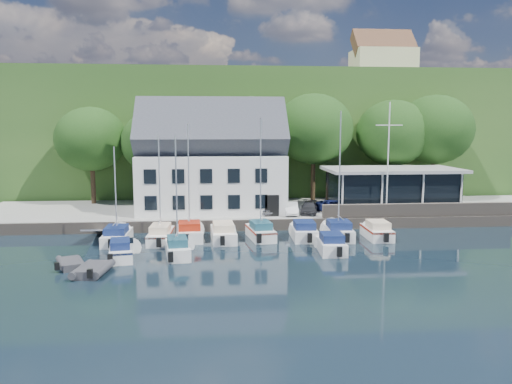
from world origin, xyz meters
TOP-DOWN VIEW (x-y plane):
  - ground at (0.00, 0.00)m, footprint 180.00×180.00m
  - quay at (0.00, 17.50)m, footprint 60.00×13.00m
  - quay_face at (0.00, 11.00)m, footprint 60.00×0.30m
  - hillside at (0.00, 62.00)m, footprint 160.00×75.00m
  - field_patch at (8.00, 70.00)m, footprint 50.00×30.00m
  - farmhouse at (22.00, 52.00)m, footprint 10.40×7.00m
  - harbor_building at (-7.00, 16.50)m, footprint 14.40×8.20m
  - club_pavilion at (11.00, 16.00)m, footprint 13.20×7.20m
  - seawall at (12.00, 11.40)m, footprint 18.00×0.50m
  - gangway at (-16.50, 9.00)m, footprint 1.20×6.00m
  - car_silver at (-1.95, 13.97)m, footprint 1.55×3.33m
  - car_white at (0.40, 13.47)m, footprint 1.47×3.61m
  - car_dgrey at (2.23, 13.85)m, footprint 2.40×3.99m
  - car_blue at (4.53, 13.99)m, footprint 2.29×3.91m
  - flagpole at (9.20, 12.13)m, footprint 2.51×0.20m
  - tree_0 at (-19.71, 21.85)m, footprint 7.53×7.53m
  - tree_1 at (-13.05, 21.36)m, footprint 7.17×7.17m
  - tree_2 at (-2.72, 21.30)m, footprint 8.36×8.36m
  - tree_3 at (4.22, 22.02)m, footprint 8.65×8.65m
  - tree_4 at (13.21, 21.97)m, footprint 8.17×8.17m
  - tree_5 at (17.99, 21.95)m, footprint 8.60×8.60m
  - boat_r1_0 at (-14.57, 7.31)m, footprint 2.16×6.36m
  - boat_r1_1 at (-11.13, 7.32)m, footprint 2.14×6.51m
  - boat_r1_2 at (-8.85, 7.96)m, footprint 2.60×5.78m
  - boat_r1_3 at (-6.09, 7.51)m, footprint 2.40×6.73m
  - boat_r1_4 at (-3.01, 7.79)m, footprint 2.74×6.27m
  - boat_r1_5 at (0.55, 7.42)m, footprint 2.30×5.70m
  - boat_r1_6 at (3.42, 7.26)m, footprint 2.65×6.01m
  - boat_r1_7 at (6.65, 7.10)m, footprint 2.09×5.69m
  - boat_r2_0 at (-13.39, 2.35)m, footprint 2.58×5.51m
  - boat_r2_1 at (-9.47, 2.79)m, footprint 2.54×6.11m
  - boat_r2_3 at (1.79, 2.93)m, footprint 2.29×5.36m
  - dinghy_0 at (-16.33, 0.53)m, footprint 2.72×3.33m
  - dinghy_1 at (-14.52, -1.18)m, footprint 2.36×3.50m

SIDE VIEW (x-z plane):
  - ground at x=0.00m, z-range 0.00..0.00m
  - gangway at x=-16.50m, z-range -0.70..0.70m
  - dinghy_0 at x=-16.33m, z-range 0.00..0.67m
  - dinghy_1 at x=-14.52m, z-range 0.00..0.76m
  - quay at x=0.00m, z-range 0.00..1.00m
  - quay_face at x=0.00m, z-range 0.00..1.00m
  - boat_r2_0 at x=-13.39m, z-range 0.00..1.43m
  - boat_r2_3 at x=1.79m, z-range 0.00..1.47m
  - boat_r1_3 at x=-6.09m, z-range 0.00..1.51m
  - boat_r1_7 at x=6.65m, z-range 0.00..1.51m
  - boat_r1_5 at x=0.55m, z-range 0.00..1.55m
  - car_dgrey at x=2.23m, z-range 1.00..2.08m
  - car_silver at x=-1.95m, z-range 1.00..2.10m
  - car_white at x=0.40m, z-range 1.00..2.16m
  - seawall at x=12.00m, z-range 1.00..2.20m
  - car_blue at x=4.53m, z-range 1.00..2.26m
  - club_pavilion at x=11.00m, z-range 1.00..5.10m
  - boat_r1_0 at x=-14.57m, z-range 0.00..8.57m
  - boat_r2_1 at x=-9.47m, z-range 0.00..8.88m
  - boat_r1_1 at x=-11.13m, z-range 0.00..8.97m
  - boat_r1_4 at x=-3.01m, z-range 0.00..9.31m
  - boat_r1_2 at x=-8.85m, z-range 0.00..9.37m
  - boat_r1_6 at x=3.42m, z-range 0.00..9.49m
  - harbor_building at x=-7.00m, z-range 1.00..9.70m
  - tree_1 at x=-13.05m, z-range 1.00..10.80m
  - tree_0 at x=-19.71m, z-range 1.00..11.30m
  - flagpole at x=9.20m, z-range 1.00..11.44m
  - tree_4 at x=13.21m, z-range 1.00..12.17m
  - tree_2 at x=-2.72m, z-range 1.00..12.43m
  - tree_5 at x=17.99m, z-range 1.00..12.75m
  - tree_3 at x=4.22m, z-range 1.00..12.83m
  - hillside at x=0.00m, z-range 0.00..16.00m
  - field_patch at x=8.00m, z-range 16.00..16.30m
  - farmhouse at x=22.00m, z-range 16.00..24.20m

